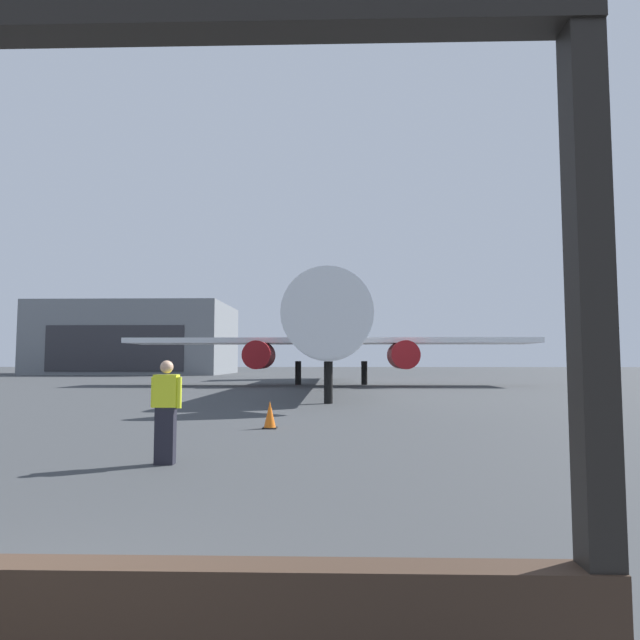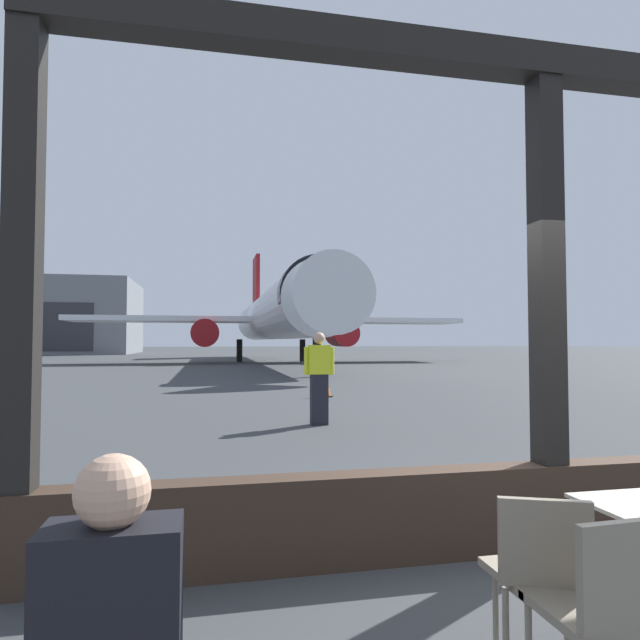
% 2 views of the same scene
% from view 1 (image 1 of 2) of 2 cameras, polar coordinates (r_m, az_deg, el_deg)
% --- Properties ---
extents(ground_plane, '(220.00, 220.00, 0.00)m').
position_cam_1_polar(ground_plane, '(43.14, -1.55, -6.58)').
color(ground_plane, '#383A3D').
extents(airplane, '(28.47, 36.87, 10.14)m').
position_cam_1_polar(airplane, '(37.19, 1.14, -1.69)').
color(airplane, silver).
rests_on(airplane, ground).
extents(ground_crew_worker, '(0.56, 0.22, 1.74)m').
position_cam_1_polar(ground_crew_worker, '(9.71, -15.78, -9.03)').
color(ground_crew_worker, black).
rests_on(ground_crew_worker, ground).
extents(traffic_cone, '(0.36, 0.36, 0.70)m').
position_cam_1_polar(traffic_cone, '(14.30, -5.25, -9.87)').
color(traffic_cone, orange).
rests_on(traffic_cone, ground).
extents(distant_hangar, '(23.79, 16.07, 9.17)m').
position_cam_1_polar(distant_hangar, '(76.81, -18.38, -1.93)').
color(distant_hangar, slate).
rests_on(distant_hangar, ground).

